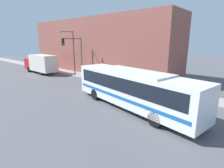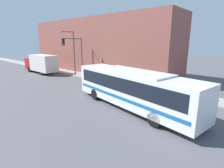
% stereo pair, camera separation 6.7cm
% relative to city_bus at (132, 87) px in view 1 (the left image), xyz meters
% --- Properties ---
extents(ground_plane, '(120.00, 120.00, 0.00)m').
position_rel_city_bus_xyz_m(ground_plane, '(0.23, -0.62, -1.78)').
color(ground_plane, '#515156').
extents(sidewalk, '(2.52, 70.00, 0.13)m').
position_rel_city_bus_xyz_m(sidewalk, '(5.99, 19.38, -1.71)').
color(sidewalk, gray).
rests_on(sidewalk, ground_plane).
extents(building_facade, '(6.00, 28.99, 8.83)m').
position_rel_city_bus_xyz_m(building_facade, '(10.25, 14.87, 2.64)').
color(building_facade, brown).
rests_on(building_facade, ground_plane).
extents(city_bus, '(4.45, 11.80, 3.06)m').
position_rel_city_bus_xyz_m(city_bus, '(0.00, 0.00, 0.00)').
color(city_bus, silver).
rests_on(city_bus, ground_plane).
extents(delivery_truck, '(2.26, 7.48, 3.03)m').
position_rel_city_bus_xyz_m(delivery_truck, '(2.92, 20.53, -0.13)').
color(delivery_truck, silver).
rests_on(delivery_truck, ground_plane).
extents(fire_hydrant, '(0.26, 0.35, 0.81)m').
position_rel_city_bus_xyz_m(fire_hydrant, '(5.33, 3.11, -1.24)').
color(fire_hydrant, gold).
rests_on(fire_hydrant, sidewalk).
extents(traffic_light_pole, '(3.28, 0.35, 5.60)m').
position_rel_city_bus_xyz_m(traffic_light_pole, '(4.40, 12.95, 2.17)').
color(traffic_light_pole, '#47474C').
rests_on(traffic_light_pole, sidewalk).
extents(parking_meter, '(0.14, 0.14, 1.19)m').
position_rel_city_bus_xyz_m(parking_meter, '(5.33, 8.02, -0.83)').
color(parking_meter, '#47474C').
rests_on(parking_meter, sidewalk).
extents(street_lamp, '(2.54, 0.28, 6.55)m').
position_rel_city_bus_xyz_m(street_lamp, '(5.23, 14.91, 2.29)').
color(street_lamp, '#47474C').
rests_on(street_lamp, sidewalk).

